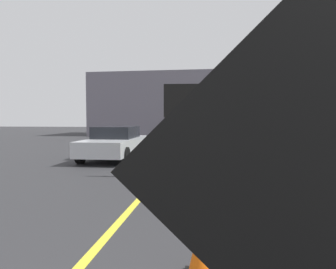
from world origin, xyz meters
The scene contains 9 objects.
lane_center_stripe centered at (0.00, 6.00, 0.00)m, with size 0.14×36.00×0.01m, color yellow.
roadwork_sign centered at (1.93, 1.67, 1.47)m, with size 1.62×0.27×2.33m.
arrow_board_trailer centered at (0.97, 8.82, 0.48)m, with size 1.60×1.87×2.70m.
box_truck centered at (3.23, 12.41, 1.89)m, with size 2.72×6.89×3.52m.
pickup_car centered at (-2.57, 12.62, 0.70)m, with size 2.07×4.77×1.38m.
highway_guide_sign centered at (4.80, 20.00, 3.42)m, with size 2.79×0.18×5.00m.
far_building_block centered at (-2.88, 31.52, 3.13)m, with size 15.21×7.91×6.26m, color slate.
traffic_cone_near_sign centered at (1.39, 3.60, 0.33)m, with size 0.36×0.36×0.66m.
traffic_cone_mid_lane centered at (1.27, 6.81, 0.33)m, with size 0.36×0.36×0.68m.
Camera 1 is at (1.47, 0.54, 1.71)m, focal length 31.09 mm.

